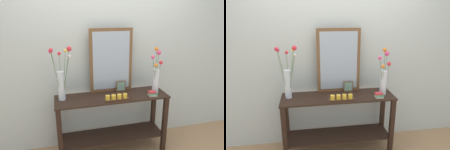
% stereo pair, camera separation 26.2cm
% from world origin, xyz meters
% --- Properties ---
extents(ground_plane, '(7.00, 6.00, 0.02)m').
position_xyz_m(ground_plane, '(0.00, 0.00, -0.01)').
color(ground_plane, '#A87F56').
extents(wall_back, '(6.40, 0.08, 2.70)m').
position_xyz_m(wall_back, '(0.00, 0.34, 1.35)').
color(wall_back, beige).
rests_on(wall_back, ground).
extents(console_table, '(1.45, 0.43, 0.81)m').
position_xyz_m(console_table, '(0.00, 0.00, 0.51)').
color(console_table, black).
rests_on(console_table, ground).
extents(mirror_leaning, '(0.57, 0.03, 0.85)m').
position_xyz_m(mirror_leaning, '(0.04, 0.18, 1.24)').
color(mirror_leaning, brown).
rests_on(mirror_leaning, console_table).
extents(tall_vase_left, '(0.26, 0.27, 0.68)m').
position_xyz_m(tall_vase_left, '(-0.62, 0.04, 1.07)').
color(tall_vase_left, silver).
rests_on(tall_vase_left, console_table).
extents(vase_right, '(0.20, 0.17, 0.61)m').
position_xyz_m(vase_right, '(0.59, -0.03, 1.05)').
color(vase_right, silver).
rests_on(vase_right, console_table).
extents(candle_tray, '(0.32, 0.09, 0.07)m').
position_xyz_m(candle_tray, '(0.02, -0.13, 0.84)').
color(candle_tray, '#472D1C').
rests_on(candle_tray, console_table).
extents(picture_frame_small, '(0.13, 0.01, 0.14)m').
position_xyz_m(picture_frame_small, '(0.16, 0.14, 0.89)').
color(picture_frame_small, brown).
rests_on(picture_frame_small, console_table).
extents(book_stack, '(0.11, 0.09, 0.07)m').
position_xyz_m(book_stack, '(0.51, -0.13, 0.84)').
color(book_stack, '#B2A893').
rests_on(book_stack, console_table).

